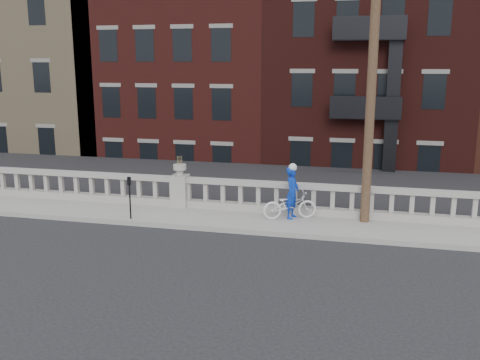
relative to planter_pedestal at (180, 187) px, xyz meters
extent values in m
plane|color=black|center=(0.00, -3.95, -0.83)|extent=(120.00, 120.00, 0.00)
cube|color=gray|center=(0.00, -0.95, -0.76)|extent=(32.00, 2.20, 0.15)
cube|color=gray|center=(0.00, 0.00, -0.56)|extent=(28.00, 0.34, 0.25)
cube|color=gray|center=(0.00, 0.00, 0.27)|extent=(28.00, 0.34, 0.16)
cube|color=gray|center=(0.00, 0.00, -0.13)|extent=(0.55, 0.55, 1.10)
cylinder|color=gray|center=(0.00, 0.00, 0.52)|extent=(0.24, 0.24, 0.20)
cylinder|color=gray|center=(0.00, 0.00, 0.70)|extent=(0.44, 0.44, 0.18)
cube|color=#605E59|center=(0.00, 0.35, -3.26)|extent=(36.00, 0.50, 5.15)
cube|color=black|center=(0.00, 22.00, -6.08)|extent=(80.00, 44.00, 0.50)
cube|color=#595651|center=(-2.00, 4.50, -3.83)|extent=(16.00, 7.00, 4.00)
cube|color=#958160|center=(-17.00, 17.00, 4.17)|extent=(18.00, 16.00, 20.00)
cube|color=#461714|center=(-4.00, 16.00, 1.17)|extent=(10.00, 14.00, 14.00)
cube|color=#34100E|center=(6.00, 16.00, 1.92)|extent=(10.00, 14.00, 15.50)
cylinder|color=#422D1E|center=(6.20, -0.35, 4.32)|extent=(0.28, 0.28, 10.00)
cylinder|color=black|center=(-1.03, -1.80, -0.13)|extent=(0.05, 0.05, 1.10)
cube|color=black|center=(-1.03, -1.80, 0.55)|extent=(0.10, 0.08, 0.26)
cube|color=black|center=(-1.03, -1.85, 0.59)|extent=(0.06, 0.01, 0.08)
imported|color=silver|center=(3.87, -0.59, -0.23)|extent=(1.81, 1.20, 0.90)
imported|color=#0B2EA8|center=(3.93, -0.52, 0.15)|extent=(0.52, 0.68, 1.67)
camera|label=1|loc=(6.15, -16.85, 4.21)|focal=40.00mm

